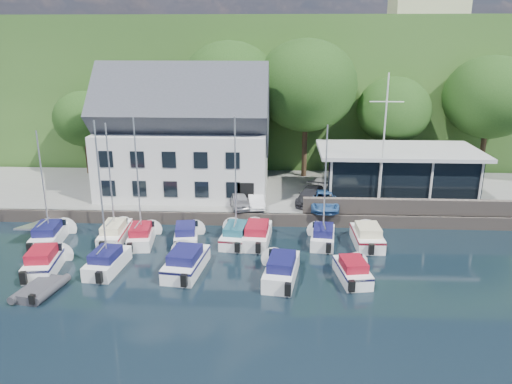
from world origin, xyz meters
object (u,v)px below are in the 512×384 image
car_blue (324,200)px  dinghy_1 (40,288)px  boat_r2_4 (353,269)px  boat_r2_2 (186,260)px  car_silver (238,199)px  flagpole (384,143)px  boat_r1_6 (325,186)px  car_white (256,199)px  boat_r1_2 (138,186)px  boat_r2_0 (44,259)px  boat_r2_3 (282,267)px  boat_r1_5 (257,232)px  boat_r2_1 (102,203)px  boat_r1_4 (236,185)px  boat_r1_7 (367,234)px  harbor_building (185,142)px  boat_r1_0 (43,183)px  boat_r1_1 (111,184)px  boat_r1_3 (186,233)px  club_pavilion (397,173)px  car_dgrey (310,195)px

car_blue → dinghy_1: size_ratio=1.26×
car_blue → boat_r2_4: size_ratio=0.82×
boat_r2_2 → car_silver: bearing=82.7°
flagpole → boat_r1_6: 7.07m
car_white → car_blue: (5.45, -0.16, 0.12)m
boat_r1_2 → boat_r2_0: boat_r1_2 is taller
car_silver → boat_r2_3: car_silver is taller
flagpole → boat_r1_5: size_ratio=1.74×
boat_r1_6 → boat_r2_1: size_ratio=0.96×
boat_r1_2 → boat_r2_0: (-4.84, -4.76, -3.38)m
boat_r1_6 → boat_r1_4: bearing=-174.8°
boat_r1_6 → boat_r2_2: boat_r1_6 is taller
boat_r1_4 → boat_r1_7: boat_r1_4 is taller
boat_r1_7 → boat_r2_0: size_ratio=1.00×
boat_r1_5 → boat_r1_4: bearing=-177.7°
car_white → boat_r1_7: car_white is taller
boat_r1_4 → dinghy_1: 13.79m
harbor_building → boat_r1_0: (-8.07, -9.48, -0.93)m
car_white → boat_r2_1: bearing=-140.7°
flagpole → dinghy_1: (-21.34, -12.85, -5.87)m
boat_r1_6 → dinghy_1: 18.83m
boat_r1_0 → boat_r1_2: bearing=-5.4°
boat_r1_4 → boat_r1_6: bearing=5.6°
boat_r1_7 → boat_r2_1: (-16.87, -4.80, 3.64)m
boat_r2_1 → boat_r2_2: 6.14m
boat_r1_1 → boat_r1_6: boat_r1_6 is taller
harbor_building → car_silver: 7.36m
car_blue → boat_r1_5: (-5.10, -4.72, -0.95)m
car_silver → boat_r2_0: (-11.29, -9.95, -0.84)m
harbor_building → dinghy_1: harbor_building is taller
boat_r1_3 → boat_r1_6: size_ratio=0.62×
boat_r2_0 → boat_r2_1: size_ratio=0.63×
club_pavilion → boat_r2_1: 24.38m
car_blue → dinghy_1: 21.38m
boat_r2_3 → boat_r1_5: bearing=115.4°
car_dgrey → boat_r1_5: 7.34m
boat_r1_6 → boat_r2_3: (-2.92, -5.50, -3.46)m
car_silver → boat_r1_2: boat_r1_2 is taller
car_silver → boat_r1_6: size_ratio=0.44×
car_white → boat_r2_2: (-3.84, -9.73, -0.79)m
boat_r1_3 → boat_r2_4: size_ratio=1.06×
boat_r1_1 → dinghy_1: bearing=-105.0°
boat_r1_7 → boat_r2_1: bearing=-166.0°
flagpole → boat_r1_0: size_ratio=1.19×
boat_r1_7 → boat_r2_4: (-1.74, -5.32, -0.07)m
car_silver → boat_r1_3: car_silver is taller
boat_r1_3 → dinghy_1: boat_r1_3 is taller
boat_r1_6 → boat_r2_1: boat_r2_1 is taller
harbor_building → car_white: bearing=-31.3°
harbor_building → boat_r2_2: bearing=-79.8°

